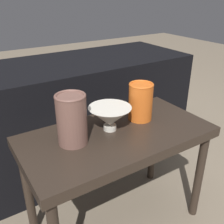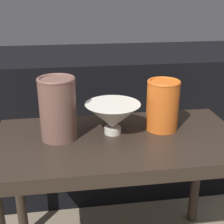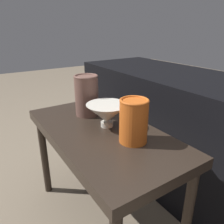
{
  "view_description": "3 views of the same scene",
  "coord_description": "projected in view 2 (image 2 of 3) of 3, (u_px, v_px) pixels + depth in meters",
  "views": [
    {
      "loc": [
        -0.49,
        -0.73,
        0.98
      ],
      "look_at": [
        -0.0,
        0.03,
        0.55
      ],
      "focal_mm": 42.0,
      "sensor_mm": 36.0,
      "label": 1
    },
    {
      "loc": [
        -0.14,
        -0.83,
        0.89
      ],
      "look_at": [
        -0.01,
        0.04,
        0.54
      ],
      "focal_mm": 50.0,
      "sensor_mm": 36.0,
      "label": 2
    },
    {
      "loc": [
        0.68,
        -0.4,
        0.86
      ],
      "look_at": [
        -0.02,
        0.06,
        0.53
      ],
      "focal_mm": 35.0,
      "sensor_mm": 36.0,
      "label": 3
    }
  ],
  "objects": [
    {
      "name": "vase_colorful_right",
      "position": [
        163.0,
        104.0,
        0.96
      ],
      "size": [
        0.1,
        0.1,
        0.16
      ],
      "color": "orange",
      "rests_on": "table"
    },
    {
      "name": "vase_textured_left",
      "position": [
        58.0,
        108.0,
        0.9
      ],
      "size": [
        0.11,
        0.11,
        0.19
      ],
      "color": "brown",
      "rests_on": "table"
    },
    {
      "name": "bowl",
      "position": [
        113.0,
        116.0,
        0.94
      ],
      "size": [
        0.17,
        0.17,
        0.1
      ],
      "color": "silver",
      "rests_on": "table"
    },
    {
      "name": "couch_backdrop",
      "position": [
        100.0,
        118.0,
        1.49
      ],
      "size": [
        1.45,
        0.5,
        0.63
      ],
      "color": "black",
      "rests_on": "ground_plane"
    },
    {
      "name": "table",
      "position": [
        118.0,
        155.0,
        0.95
      ],
      "size": [
        0.74,
        0.38,
        0.48
      ],
      "color": "#2D231C",
      "rests_on": "ground_plane"
    }
  ]
}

